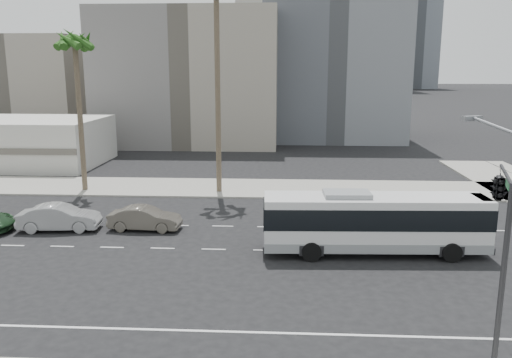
# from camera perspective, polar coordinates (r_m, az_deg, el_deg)

# --- Properties ---
(ground) EXTENTS (700.00, 700.00, 0.00)m
(ground) POSITION_cam_1_polar(r_m,az_deg,el_deg) (30.00, 1.03, -7.91)
(ground) COLOR black
(ground) RESTS_ON ground
(sidewalk_north) EXTENTS (120.00, 7.00, 0.15)m
(sidewalk_north) POSITION_cam_1_polar(r_m,az_deg,el_deg) (44.86, 1.76, -1.04)
(sidewalk_north) COLOR gray
(sidewalk_north) RESTS_ON ground
(commercial_low) EXTENTS (22.00, 12.16, 5.00)m
(commercial_low) POSITION_cam_1_polar(r_m,az_deg,el_deg) (62.89, -26.50, 3.73)
(commercial_low) COLOR beige
(commercial_low) RESTS_ON ground
(midrise_beige_west) EXTENTS (24.00, 18.00, 18.00)m
(midrise_beige_west) POSITION_cam_1_polar(r_m,az_deg,el_deg) (74.33, -7.08, 11.02)
(midrise_beige_west) COLOR gray
(midrise_beige_west) RESTS_ON ground
(midrise_gray_center) EXTENTS (20.00, 20.00, 26.00)m
(midrise_gray_center) POSITION_cam_1_polar(r_m,az_deg,el_deg) (80.53, 8.35, 13.91)
(midrise_gray_center) COLOR #575B62
(midrise_gray_center) RESTS_ON ground
(midrise_beige_far) EXTENTS (18.00, 16.00, 15.00)m
(midrise_beige_far) POSITION_cam_1_polar(r_m,az_deg,el_deg) (87.41, -23.71, 9.28)
(midrise_beige_far) COLOR gray
(midrise_beige_far) RESTS_ON ground
(civic_tower) EXTENTS (42.00, 42.00, 129.00)m
(civic_tower) POSITION_cam_1_polar(r_m,az_deg,el_deg) (279.65, 2.62, 17.93)
(civic_tower) COLOR beige
(civic_tower) RESTS_ON ground
(highrise_right) EXTENTS (26.00, 26.00, 70.00)m
(highrise_right) POSITION_cam_1_polar(r_m,az_deg,el_deg) (263.06, 13.34, 17.17)
(highrise_right) COLOR #525962
(highrise_right) RESTS_ON ground
(highrise_far) EXTENTS (22.00, 22.00, 60.00)m
(highrise_far) POSITION_cam_1_polar(r_m,az_deg,el_deg) (296.98, 17.18, 15.38)
(highrise_far) COLOR #525962
(highrise_far) RESTS_ON ground
(city_bus) EXTENTS (12.55, 3.26, 3.58)m
(city_bus) POSITION_cam_1_polar(r_m,az_deg,el_deg) (29.78, 12.99, -4.57)
(city_bus) COLOR silver
(city_bus) RESTS_ON ground
(car_a) EXTENTS (1.82, 4.72, 1.53)m
(car_a) POSITION_cam_1_polar(r_m,az_deg,el_deg) (34.26, -12.21, -4.28)
(car_a) COLOR #5C564D
(car_a) RESTS_ON ground
(car_b) EXTENTS (2.30, 5.30, 1.70)m
(car_b) POSITION_cam_1_polar(r_m,az_deg,el_deg) (35.73, -20.93, -4.00)
(car_b) COLOR #979899
(car_b) RESTS_ON ground
(traffic_signal) EXTENTS (3.19, 4.39, 6.89)m
(traffic_signal) POSITION_cam_1_polar(r_m,az_deg,el_deg) (20.77, 25.34, -1.65)
(traffic_signal) COLOR #262628
(traffic_signal) RESTS_ON ground
(palm_mid) EXTENTS (4.39, 4.39, 13.58)m
(palm_mid) POSITION_cam_1_polar(r_m,az_deg,el_deg) (45.41, -19.42, 13.90)
(palm_mid) COLOR brown
(palm_mid) RESTS_ON ground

